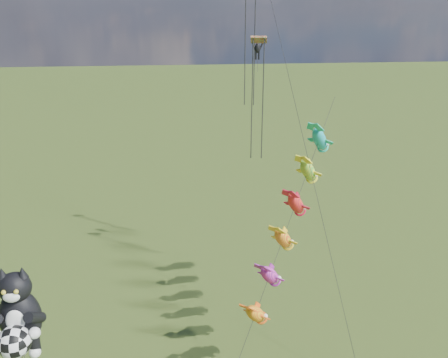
{
  "coord_description": "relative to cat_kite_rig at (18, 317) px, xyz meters",
  "views": [
    {
      "loc": [
        7.74,
        -21.31,
        22.52
      ],
      "look_at": [
        10.81,
        10.05,
        10.79
      ],
      "focal_mm": 40.0,
      "sensor_mm": 36.0,
      "label": 1
    }
  ],
  "objects": [
    {
      "name": "fish_windsock_rig",
      "position": [
        14.79,
        7.66,
        0.75
      ],
      "size": [
        9.74,
        12.79,
        15.74
      ],
      "rotation": [
        0.0,
        0.0,
        -0.32
      ],
      "color": "brown",
      "rests_on": "ground"
    },
    {
      "name": "cat_kite_rig",
      "position": [
        0.0,
        0.0,
        0.0
      ],
      "size": [
        2.37,
        4.11,
        10.68
      ],
      "rotation": [
        0.0,
        0.0,
        0.25
      ],
      "color": "brown",
      "rests_on": "ground"
    },
    {
      "name": "parafoil_rig",
      "position": [
        14.0,
        15.9,
        10.01
      ],
      "size": [
        5.5,
        16.88,
        27.37
      ],
      "rotation": [
        0.0,
        0.0,
        0.37
      ],
      "color": "brown",
      "rests_on": "ground"
    }
  ]
}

